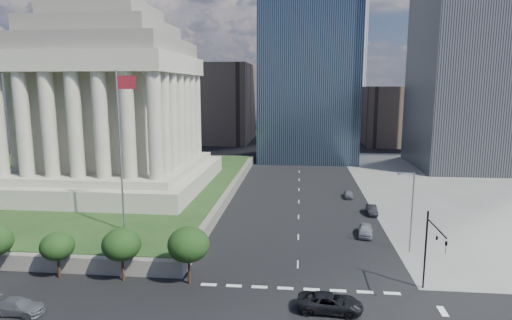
# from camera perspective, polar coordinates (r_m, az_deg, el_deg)

# --- Properties ---
(ground) EXTENTS (500.00, 500.00, 0.00)m
(ground) POSITION_cam_1_polar(r_m,az_deg,el_deg) (127.56, 5.82, 0.71)
(ground) COLOR black
(ground) RESTS_ON ground
(plaza_terrace) EXTENTS (66.00, 70.00, 1.80)m
(plaza_terrace) POSITION_cam_1_polar(r_m,az_deg,el_deg) (90.32, -24.19, -3.27)
(plaza_terrace) COLOR #615C53
(plaza_terrace) RESTS_ON ground
(plaza_lawn) EXTENTS (64.00, 68.00, 0.10)m
(plaza_lawn) POSITION_cam_1_polar(r_m,az_deg,el_deg) (90.12, -24.23, -2.68)
(plaza_lawn) COLOR #1D3A18
(plaza_lawn) RESTS_ON plaza_terrace
(war_memorial) EXTENTS (34.00, 34.00, 39.00)m
(war_memorial) POSITION_cam_1_polar(r_m,az_deg,el_deg) (81.44, -19.09, 10.28)
(war_memorial) COLOR #9D9784
(war_memorial) RESTS_ON plaza_lawn
(flagpole) EXTENTS (2.52, 0.24, 20.00)m
(flagpole) POSITION_cam_1_polar(r_m,az_deg,el_deg) (54.96, -17.54, 2.21)
(flagpole) COLOR slate
(flagpole) RESTS_ON plaza_lawn
(midrise_glass) EXTENTS (26.00, 26.00, 60.00)m
(midrise_glass) POSITION_cam_1_polar(r_m,az_deg,el_deg) (121.44, 7.04, 14.44)
(midrise_glass) COLOR black
(midrise_glass) RESTS_ON ground
(building_filler_ne) EXTENTS (20.00, 30.00, 20.00)m
(building_filler_ne) POSITION_cam_1_polar(r_m,az_deg,el_deg) (159.57, 17.53, 5.73)
(building_filler_ne) COLOR brown
(building_filler_ne) RESTS_ON ground
(building_filler_nw) EXTENTS (24.00, 30.00, 28.00)m
(building_filler_nw) POSITION_cam_1_polar(r_m,az_deg,el_deg) (158.96, -5.04, 7.57)
(building_filler_nw) COLOR brown
(building_filler_nw) RESTS_ON ground
(traffic_signal_ne) EXTENTS (0.30, 5.74, 8.00)m
(traffic_signal_ne) POSITION_cam_1_polar(r_m,az_deg,el_deg) (44.12, 22.40, -10.38)
(traffic_signal_ne) COLOR black
(traffic_signal_ne) RESTS_ON ground
(street_lamp_north) EXTENTS (2.13, 0.22, 10.00)m
(street_lamp_north) POSITION_cam_1_polar(r_m,az_deg,el_deg) (54.61, 19.94, -5.95)
(street_lamp_north) COLOR slate
(street_lamp_north) RESTS_ON ground
(pickup_truck) EXTENTS (3.02, 5.99, 1.63)m
(pickup_truck) POSITION_cam_1_polar(r_m,az_deg,el_deg) (40.84, 9.84, -18.24)
(pickup_truck) COLOR black
(pickup_truck) RESTS_ON ground
(suv_grey) EXTENTS (2.16, 4.88, 1.39)m
(suv_grey) POSITION_cam_1_polar(r_m,az_deg,el_deg) (45.21, -29.17, -16.67)
(suv_grey) COLOR #57595E
(suv_grey) RESTS_ON ground
(parked_sedan_near) EXTENTS (2.45, 4.80, 1.57)m
(parked_sedan_near) POSITION_cam_1_polar(r_m,az_deg,el_deg) (60.31, 14.36, -9.04)
(parked_sedan_near) COLOR #909398
(parked_sedan_near) RESTS_ON ground
(parked_sedan_mid) EXTENTS (1.57, 4.25, 1.39)m
(parked_sedan_mid) POSITION_cam_1_polar(r_m,az_deg,el_deg) (70.34, 15.18, -6.44)
(parked_sedan_mid) COLOR black
(parked_sedan_mid) RESTS_ON ground
(parked_sedan_far) EXTENTS (1.82, 3.98, 1.33)m
(parked_sedan_far) POSITION_cam_1_polar(r_m,az_deg,el_deg) (79.59, 12.26, -4.47)
(parked_sedan_far) COLOR slate
(parked_sedan_far) RESTS_ON ground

